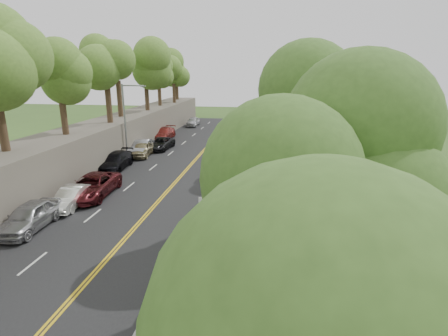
% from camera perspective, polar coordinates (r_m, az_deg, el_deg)
% --- Properties ---
extents(ground, '(140.00, 140.00, 0.00)m').
position_cam_1_polar(ground, '(22.63, -4.22, -8.89)').
color(ground, '#33511E').
rests_on(ground, ground).
extents(road, '(11.20, 66.00, 0.04)m').
position_cam_1_polar(road, '(37.63, -7.38, 1.22)').
color(road, black).
rests_on(road, ground).
extents(sidewalk, '(4.20, 66.00, 0.05)m').
position_cam_1_polar(sidewalk, '(36.34, 4.79, 0.78)').
color(sidewalk, gray).
rests_on(sidewalk, ground).
extents(jersey_barrier, '(0.42, 66.00, 0.60)m').
position_cam_1_polar(jersey_barrier, '(36.47, 1.19, 1.34)').
color(jersey_barrier, '#7CC528').
rests_on(jersey_barrier, ground).
extents(rock_embankment, '(5.00, 66.00, 4.00)m').
position_cam_1_polar(rock_embankment, '(40.12, -18.73, 4.33)').
color(rock_embankment, '#595147').
rests_on(rock_embankment, ground).
extents(chainlink_fence, '(0.04, 66.00, 2.00)m').
position_cam_1_polar(chainlink_fence, '(36.04, 8.16, 2.15)').
color(chainlink_fence, slate).
rests_on(chainlink_fence, ground).
extents(trees_embankment, '(6.40, 66.00, 13.00)m').
position_cam_1_polar(trees_embankment, '(39.21, -19.19, 16.57)').
color(trees_embankment, olive).
rests_on(trees_embankment, rock_embankment).
extents(trees_fenceside, '(7.00, 66.00, 14.00)m').
position_cam_1_polar(trees_fenceside, '(35.20, 12.45, 11.52)').
color(trees_fenceside, '#49752A').
rests_on(trees_fenceside, ground).
extents(streetlight, '(2.52, 0.22, 8.00)m').
position_cam_1_polar(streetlight, '(37.52, -15.59, 7.93)').
color(streetlight, gray).
rests_on(streetlight, ground).
extents(signpost, '(0.62, 0.09, 3.10)m').
position_cam_1_polar(signpost, '(18.93, -3.17, -7.49)').
color(signpost, gray).
rests_on(signpost, sidewalk).
extents(construction_barrel, '(0.55, 0.55, 0.90)m').
position_cam_1_polar(construction_barrel, '(37.13, 7.60, 1.78)').
color(construction_barrel, orange).
rests_on(construction_barrel, sidewalk).
extents(concrete_block, '(1.39, 1.14, 0.83)m').
position_cam_1_polar(concrete_block, '(24.77, 4.54, -5.47)').
color(concrete_block, gray).
rests_on(concrete_block, sidewalk).
extents(car_0, '(2.14, 4.88, 1.64)m').
position_cam_1_polar(car_0, '(24.37, -29.17, -6.92)').
color(car_0, '#A09FA3').
rests_on(car_0, road).
extents(car_1, '(1.69, 4.36, 1.42)m').
position_cam_1_polar(car_1, '(26.94, -23.65, -4.39)').
color(car_1, white).
rests_on(car_1, road).
extents(car_2, '(3.06, 6.08, 1.65)m').
position_cam_1_polar(car_2, '(28.48, -20.69, -2.75)').
color(car_2, '#50151A').
rests_on(car_2, road).
extents(car_3, '(2.62, 5.77, 1.64)m').
position_cam_1_polar(car_3, '(35.40, -17.41, 1.08)').
color(car_3, black).
rests_on(car_3, road).
extents(car_4, '(2.23, 4.75, 1.57)m').
position_cam_1_polar(car_4, '(39.98, -13.21, 2.99)').
color(car_4, tan).
rests_on(car_4, road).
extents(car_5, '(2.14, 5.11, 1.64)m').
position_cam_1_polar(car_5, '(40.78, -13.33, 3.28)').
color(car_5, '#9EA0A5').
rests_on(car_5, road).
extents(car_6, '(2.62, 5.16, 1.40)m').
position_cam_1_polar(car_6, '(43.04, -10.36, 3.94)').
color(car_6, black).
rests_on(car_6, road).
extents(car_7, '(2.32, 5.53, 1.59)m').
position_cam_1_polar(car_7, '(49.32, -9.83, 5.59)').
color(car_7, '#9A322C').
rests_on(car_7, road).
extents(car_8, '(1.86, 4.46, 1.51)m').
position_cam_1_polar(car_8, '(60.25, -5.09, 7.56)').
color(car_8, silver).
rests_on(car_8, road).
extents(painter_0, '(0.73, 0.94, 1.70)m').
position_cam_1_polar(painter_0, '(29.14, 1.75, -1.21)').
color(painter_0, yellow).
rests_on(painter_0, sidewalk).
extents(painter_1, '(0.54, 0.66, 1.57)m').
position_cam_1_polar(painter_1, '(29.04, 0.75, -1.40)').
color(painter_1, silver).
rests_on(painter_1, sidewalk).
extents(painter_2, '(0.93, 1.05, 1.81)m').
position_cam_1_polar(painter_2, '(32.12, 1.13, 0.53)').
color(painter_2, '#232328').
rests_on(painter_2, sidewalk).
extents(painter_3, '(1.09, 1.37, 1.85)m').
position_cam_1_polar(painter_3, '(23.21, -1.80, -5.57)').
color(painter_3, brown).
rests_on(painter_3, sidewalk).
extents(person_far, '(1.03, 0.57, 1.66)m').
position_cam_1_polar(person_far, '(46.46, 7.69, 5.10)').
color(person_far, black).
rests_on(person_far, sidewalk).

